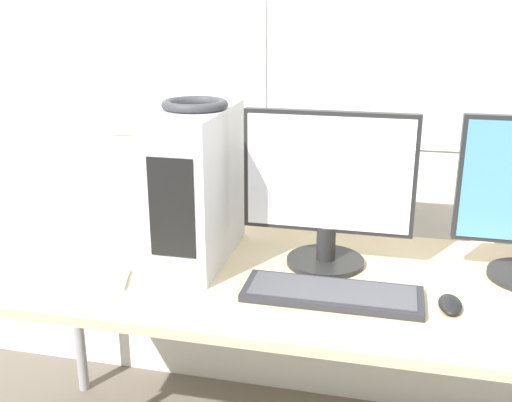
# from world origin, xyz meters

# --- Properties ---
(wall_back) EXTENTS (8.00, 0.07, 2.70)m
(wall_back) POSITION_xyz_m (0.00, 0.87, 1.35)
(wall_back) COLOR silver
(wall_back) RESTS_ON ground_plane
(desk) EXTENTS (2.04, 0.74, 0.73)m
(desk) POSITION_xyz_m (0.00, 0.37, 0.68)
(desk) COLOR #D1BA8E
(desk) RESTS_ON ground_plane
(pc_tower) EXTENTS (0.18, 0.42, 0.45)m
(pc_tower) POSITION_xyz_m (-0.36, 0.42, 0.95)
(pc_tower) COLOR silver
(pc_tower) RESTS_ON desk
(headphones) EXTENTS (0.19, 0.19, 0.03)m
(headphones) POSITION_xyz_m (-0.36, 0.42, 1.19)
(headphones) COLOR #333338
(headphones) RESTS_ON pc_tower
(monitor_main) EXTENTS (0.48, 0.23, 0.45)m
(monitor_main) POSITION_xyz_m (0.02, 0.46, 0.96)
(monitor_main) COLOR black
(monitor_main) RESTS_ON desk
(keyboard) EXTENTS (0.46, 0.16, 0.02)m
(keyboard) POSITION_xyz_m (0.06, 0.25, 0.74)
(keyboard) COLOR #28282D
(keyboard) RESTS_ON desk
(mouse) EXTENTS (0.06, 0.11, 0.03)m
(mouse) POSITION_xyz_m (0.36, 0.25, 0.74)
(mouse) COLOR black
(mouse) RESTS_ON desk
(cell_phone) EXTENTS (0.10, 0.14, 0.01)m
(cell_phone) POSITION_xyz_m (-0.53, 0.21, 0.73)
(cell_phone) COLOR #99999E
(cell_phone) RESTS_ON desk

